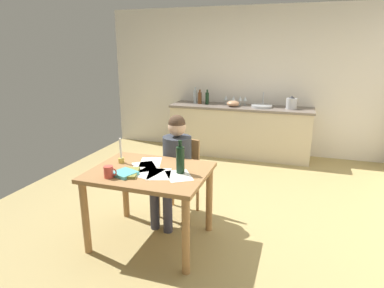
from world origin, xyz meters
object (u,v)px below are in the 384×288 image
object	(u,v)px
dining_table	(150,182)
candlestick	(121,156)
bottle_oil	(195,97)
wine_glass_back_left	(234,98)
sink_unit	(262,106)
wine_glass_near_sink	(245,99)
book_magazine	(125,173)
chair_at_table	(181,173)
wine_glass_by_kettle	(240,99)
wine_bottle_on_table	(180,159)
person_seated	(174,162)
mixing_bowl	(233,104)
stovetop_kettle	(292,103)
coffee_mug	(109,172)
wine_glass_back_right	(226,98)
book_cookery	(131,173)
bottle_wine_red	(207,98)
bottle_vinegar	(200,98)

from	to	relation	value
dining_table	candlestick	bearing A→B (deg)	164.05
bottle_oil	wine_glass_back_left	bearing A→B (deg)	8.51
sink_unit	wine_glass_near_sink	world-z (taller)	sink_unit
dining_table	book_magazine	xyz separation A→B (m)	(-0.16, -0.18, 0.14)
candlestick	chair_at_table	bearing A→B (deg)	52.92
sink_unit	wine_glass_by_kettle	size ratio (longest dim) A/B	2.34
sink_unit	bottle_oil	bearing A→B (deg)	178.06
chair_at_table	wine_bottle_on_table	size ratio (longest dim) A/B	2.77
person_seated	mixing_bowl	world-z (taller)	person_seated
stovetop_kettle	wine_glass_near_sink	bearing A→B (deg)	169.50
coffee_mug	bottle_oil	xyz separation A→B (m)	(-0.27, 3.40, 0.21)
bottle_oil	wine_glass_near_sink	distance (m)	0.91
chair_at_table	sink_unit	distance (m)	2.52
dining_table	stovetop_kettle	bearing A→B (deg)	68.94
book_magazine	chair_at_table	bearing A→B (deg)	95.87
bottle_oil	person_seated	bearing A→B (deg)	-77.30
wine_bottle_on_table	wine_glass_back_right	size ratio (longest dim) A/B	2.05
book_cookery	bottle_oil	world-z (taller)	bottle_oil
bottle_wine_red	dining_table	bearing A→B (deg)	-84.53
candlestick	sink_unit	bearing A→B (deg)	70.46
book_magazine	bottle_vinegar	bearing A→B (deg)	115.79
book_cookery	bottle_wine_red	distance (m)	3.25
wine_glass_back_right	dining_table	bearing A→B (deg)	-90.43
mixing_bowl	stovetop_kettle	world-z (taller)	stovetop_kettle
sink_unit	wine_glass_near_sink	xyz separation A→B (m)	(-0.32, 0.15, 0.09)
bottle_vinegar	stovetop_kettle	size ratio (longest dim) A/B	1.19
book_cookery	wine_glass_back_right	distance (m)	3.39
book_magazine	wine_bottle_on_table	bearing A→B (deg)	45.25
coffee_mug	sink_unit	distance (m)	3.50
sink_unit	wine_bottle_on_table	bearing A→B (deg)	-97.22
wine_glass_near_sink	wine_glass_back_right	bearing A→B (deg)	180.00
bottle_wine_red	mixing_bowl	distance (m)	0.51
candlestick	book_cookery	xyz separation A→B (m)	(0.24, -0.25, -0.06)
bottle_oil	mixing_bowl	size ratio (longest dim) A/B	1.33
book_cookery	wine_glass_back_left	size ratio (longest dim) A/B	1.65
coffee_mug	wine_glass_back_left	size ratio (longest dim) A/B	0.82
bottle_vinegar	stovetop_kettle	world-z (taller)	bottle_vinegar
coffee_mug	person_seated	bearing A→B (deg)	68.51
book_magazine	wine_bottle_on_table	size ratio (longest dim) A/B	0.62
bottle_oil	wine_glass_by_kettle	distance (m)	0.82
wine_bottle_on_table	mixing_bowl	bearing A→B (deg)	92.00
book_cookery	wine_glass_near_sink	distance (m)	3.42
mixing_bowl	book_magazine	bearing A→B (deg)	-96.58
wine_glass_near_sink	wine_glass_back_right	world-z (taller)	same
person_seated	wine_glass_by_kettle	size ratio (longest dim) A/B	7.76
coffee_mug	bottle_wine_red	bearing A→B (deg)	90.50
candlestick	bottle_oil	xyz separation A→B (m)	(-0.17, 3.02, 0.19)
person_seated	wine_glass_back_left	xyz separation A→B (m)	(0.11, 2.70, 0.33)
book_magazine	book_cookery	bearing A→B (deg)	60.04
sink_unit	person_seated	bearing A→B (deg)	-104.11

